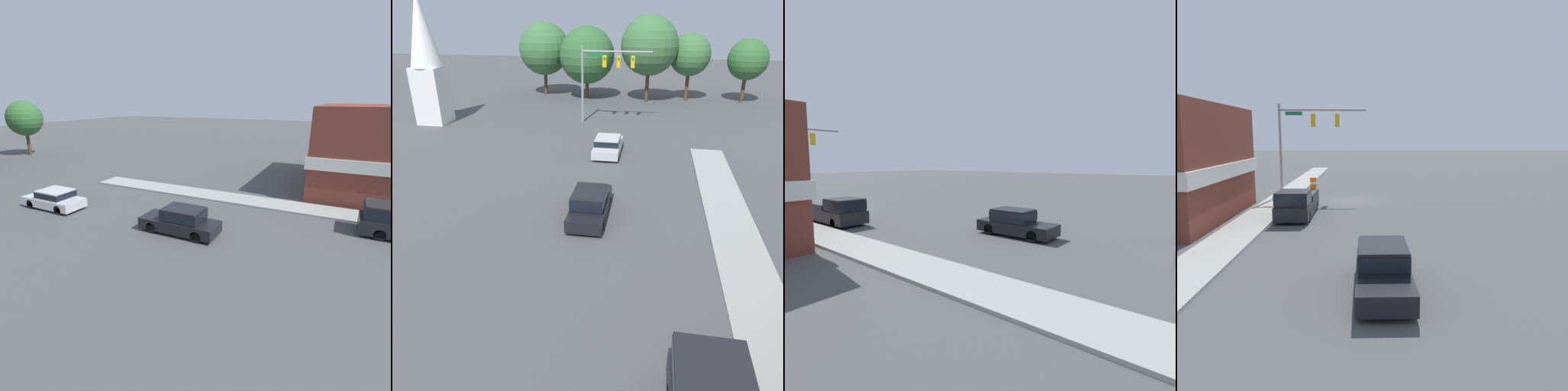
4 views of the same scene
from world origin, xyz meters
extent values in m
plane|color=#4C4C4F|center=(0.00, 0.00, 0.00)|extent=(200.00, 200.00, 0.00)
cube|color=#9E9E99|center=(5.70, 0.00, 0.07)|extent=(2.40, 60.00, 0.14)
cylinder|color=gray|center=(5.96, -2.21, 3.90)|extent=(0.22, 0.22, 7.79)
cylinder|color=gray|center=(2.37, -2.21, 7.29)|extent=(7.19, 0.18, 0.18)
cube|color=gold|center=(3.16, -2.21, 6.43)|extent=(0.36, 0.36, 1.05)
sphere|color=red|center=(3.16, -2.41, 6.74)|extent=(0.22, 0.22, 0.22)
cube|color=gold|center=(1.17, -2.21, 6.43)|extent=(0.36, 0.36, 1.05)
sphere|color=red|center=(1.17, -2.41, 6.74)|extent=(0.22, 0.22, 0.22)
cube|color=#196B38|center=(4.76, -2.21, 7.00)|extent=(1.40, 0.04, 0.30)
cylinder|color=black|center=(-2.41, 19.42, 0.33)|extent=(0.22, 0.66, 0.66)
cylinder|color=black|center=(-0.83, 19.42, 0.33)|extent=(0.22, 0.66, 0.66)
cylinder|color=black|center=(-2.41, 16.50, 0.33)|extent=(0.22, 0.66, 0.66)
cylinder|color=black|center=(-0.83, 16.50, 0.33)|extent=(0.22, 0.66, 0.66)
cube|color=black|center=(-1.62, 17.96, 0.51)|extent=(1.81, 4.70, 0.65)
cube|color=black|center=(-1.62, 17.68, 1.20)|extent=(1.66, 2.26, 0.73)
cube|color=black|center=(-1.62, 17.68, 1.20)|extent=(1.68, 2.35, 0.51)
cylinder|color=black|center=(2.37, 7.41, 0.33)|extent=(0.22, 0.66, 0.66)
cylinder|color=black|center=(4.19, 7.41, 0.33)|extent=(0.22, 0.66, 0.66)
cylinder|color=black|center=(2.37, 3.86, 0.33)|extent=(0.22, 0.66, 0.66)
cylinder|color=black|center=(4.19, 3.86, 0.33)|extent=(0.22, 0.66, 0.66)
cube|color=black|center=(3.28, 5.64, 0.61)|extent=(2.04, 5.73, 0.85)
cube|color=black|center=(3.28, 7.21, 1.45)|extent=(1.94, 2.18, 0.84)
cube|color=black|center=(3.28, 7.21, 1.45)|extent=(1.96, 2.26, 0.59)
cube|color=black|center=(2.32, 4.40, 1.21)|extent=(0.12, 3.25, 0.35)
cube|color=black|center=(4.24, 4.40, 1.21)|extent=(0.12, 3.25, 0.35)
cylinder|color=orange|center=(3.90, -6.78, 0.57)|extent=(0.63, 0.63, 1.15)
cylinder|color=white|center=(3.90, -6.78, 0.63)|extent=(0.65, 0.65, 0.21)
camera|label=1|loc=(-16.08, 9.75, 7.60)|focal=28.00mm
camera|label=2|loc=(1.29, 0.10, 9.85)|focal=35.00mm
camera|label=3|loc=(13.57, 27.34, 4.35)|focal=28.00mm
camera|label=4|loc=(-0.96, 30.18, 5.25)|focal=35.00mm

